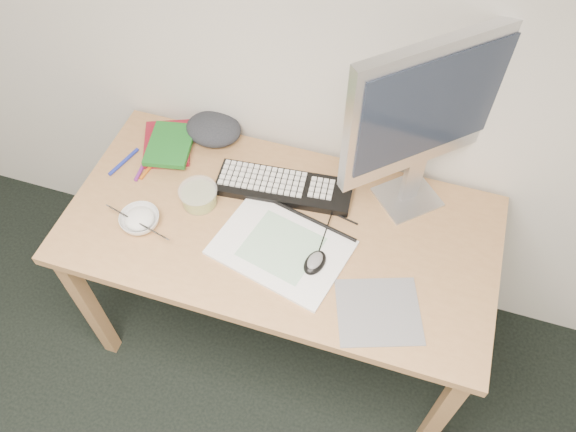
{
  "coord_description": "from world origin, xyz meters",
  "views": [
    {
      "loc": [
        0.58,
        0.44,
        2.24
      ],
      "look_at": [
        0.26,
        1.42,
        0.83
      ],
      "focal_mm": 35.0,
      "sensor_mm": 36.0,
      "label": 1
    }
  ],
  "objects_px": {
    "desk": "(280,241)",
    "keyboard": "(284,187)",
    "rice_bowl": "(140,220)",
    "monitor": "(431,110)",
    "sketchpad": "(281,248)"
  },
  "relations": [
    {
      "from": "keyboard",
      "to": "rice_bowl",
      "type": "bearing_deg",
      "value": -150.73
    },
    {
      "from": "desk",
      "to": "keyboard",
      "type": "height_order",
      "value": "keyboard"
    },
    {
      "from": "sketchpad",
      "to": "desk",
      "type": "bearing_deg",
      "value": 124.82
    },
    {
      "from": "sketchpad",
      "to": "monitor",
      "type": "bearing_deg",
      "value": 56.73
    },
    {
      "from": "keyboard",
      "to": "monitor",
      "type": "distance_m",
      "value": 0.57
    },
    {
      "from": "desk",
      "to": "rice_bowl",
      "type": "xyz_separation_m",
      "value": [
        -0.43,
        -0.13,
        0.1
      ]
    },
    {
      "from": "keyboard",
      "to": "sketchpad",
      "type": "bearing_deg",
      "value": -79.62
    },
    {
      "from": "keyboard",
      "to": "monitor",
      "type": "bearing_deg",
      "value": 7.26
    },
    {
      "from": "monitor",
      "to": "sketchpad",
      "type": "bearing_deg",
      "value": -179.71
    },
    {
      "from": "sketchpad",
      "to": "keyboard",
      "type": "height_order",
      "value": "keyboard"
    },
    {
      "from": "desk",
      "to": "rice_bowl",
      "type": "distance_m",
      "value": 0.46
    },
    {
      "from": "desk",
      "to": "keyboard",
      "type": "distance_m",
      "value": 0.18
    },
    {
      "from": "desk",
      "to": "rice_bowl",
      "type": "height_order",
      "value": "rice_bowl"
    },
    {
      "from": "desk",
      "to": "keyboard",
      "type": "bearing_deg",
      "value": 102.81
    },
    {
      "from": "monitor",
      "to": "desk",
      "type": "bearing_deg",
      "value": 170.01
    }
  ]
}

